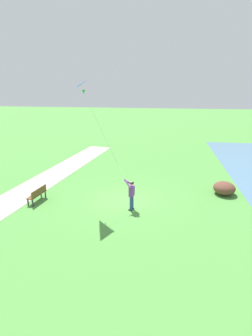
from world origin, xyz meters
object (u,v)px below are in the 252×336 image
at_px(flying_kite, 89,88).
at_px(park_bench_near_walkway, 38,194).
at_px(person_kite_flyer, 131,193).
at_px(lakeside_shrub, 224,188).

bearing_deg(flying_kite, park_bench_near_walkway, 7.77).
height_order(flying_kite, park_bench_near_walkway, flying_kite).
xyz_separation_m(person_kite_flyer, flying_kite, (2.43, -0.82, 5.67)).
bearing_deg(park_bench_near_walkway, person_kite_flyer, 176.50).
distance_m(person_kite_flyer, park_bench_near_walkway, 5.84).
xyz_separation_m(flying_kite, park_bench_near_walkway, (3.37, 0.46, -6.20)).
relative_size(person_kite_flyer, flying_kite, 0.35).
distance_m(flying_kite, park_bench_near_walkway, 7.08).
xyz_separation_m(flying_kite, lakeside_shrub, (-8.20, -2.25, -6.31)).
height_order(person_kite_flyer, lakeside_shrub, person_kite_flyer).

